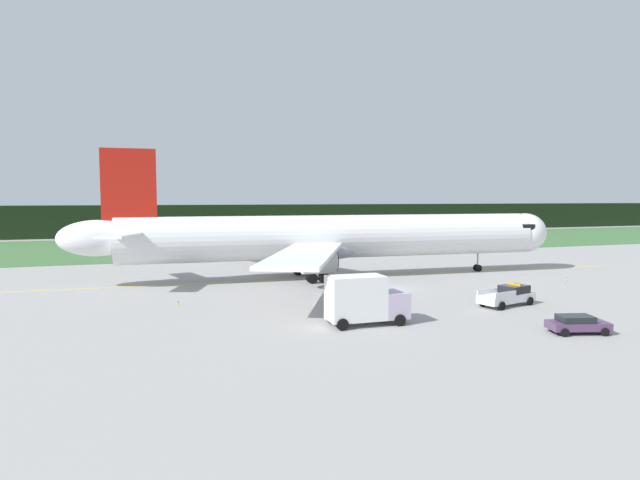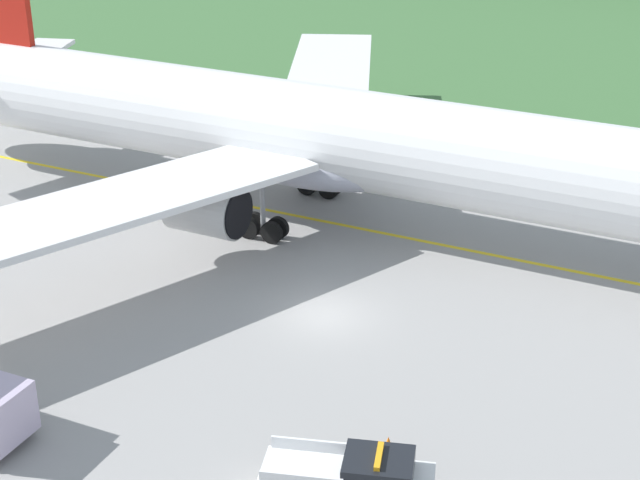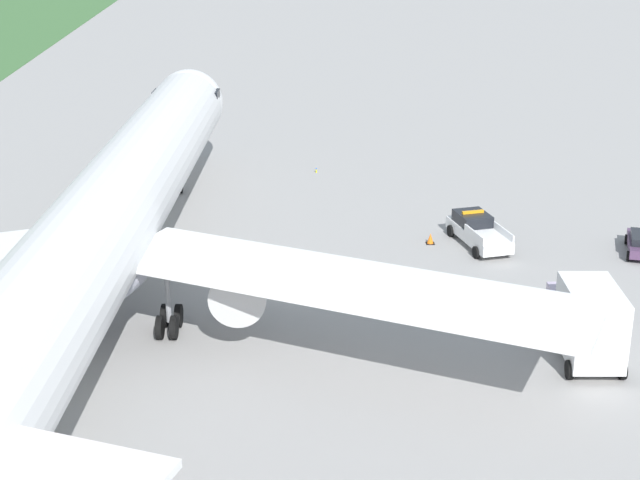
{
  "view_description": "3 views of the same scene",
  "coord_description": "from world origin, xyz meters",
  "views": [
    {
      "loc": [
        -25.48,
        -50.28,
        9.68
      ],
      "look_at": [
        -5.36,
        8.1,
        4.77
      ],
      "focal_mm": 29.75,
      "sensor_mm": 36.0,
      "label": 1
    },
    {
      "loc": [
        15.54,
        -36.19,
        22.06
      ],
      "look_at": [
        -0.15,
        -0.14,
        3.78
      ],
      "focal_mm": 55.87,
      "sensor_mm": 36.0,
      "label": 2
    },
    {
      "loc": [
        -50.78,
        -0.21,
        21.5
      ],
      "look_at": [
        -1.31,
        -1.31,
        3.06
      ],
      "focal_mm": 54.94,
      "sensor_mm": 36.0,
      "label": 3
    }
  ],
  "objects": [
    {
      "name": "taxiway_centerline_main",
      "position": [
        -2.52,
        9.55,
        0.0
      ],
      "size": [
        81.58,
        4.27,
        0.01
      ],
      "primitive_type": "cube",
      "rotation": [
        0.0,
        0.0,
        -0.05
      ],
      "color": "yellow",
      "rests_on": "ground"
    },
    {
      "name": "ground",
      "position": [
        0.0,
        0.0,
        0.0
      ],
      "size": [
        320.0,
        320.0,
        0.0
      ],
      "primitive_type": "plane",
      "color": "#969492"
    },
    {
      "name": "grass_verge",
      "position": [
        0.0,
        57.81,
        0.02
      ],
      "size": [
        320.0,
        49.54,
        0.04
      ],
      "primitive_type": "cube",
      "color": "#3D6938",
      "rests_on": "ground"
    },
    {
      "name": "apron_cone",
      "position": [
        6.1,
        -8.35,
        0.33
      ],
      "size": [
        0.53,
        0.53,
        0.67
      ],
      "color": "black",
      "rests_on": "ground"
    },
    {
      "name": "airliner",
      "position": [
        -3.15,
        9.58,
        4.88
      ],
      "size": [
        60.82,
        47.1,
        14.99
      ],
      "color": "white",
      "rests_on": "ground"
    },
    {
      "name": "ops_pickup_truck",
      "position": [
        5.92,
        -11.23,
        0.91
      ],
      "size": [
        6.1,
        3.38,
        1.94
      ],
      "color": "white",
      "rests_on": "ground"
    }
  ]
}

